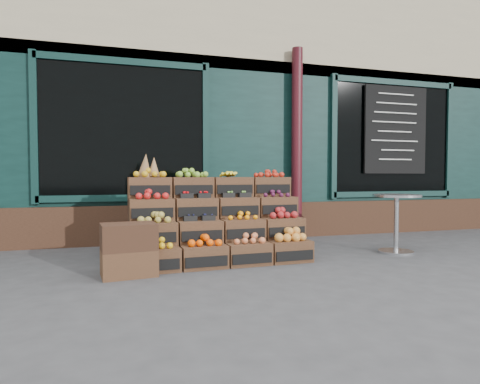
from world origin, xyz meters
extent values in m
plane|color=#3D3D40|center=(0.00, 0.00, 0.00)|extent=(60.00, 60.00, 0.00)
cube|color=black|center=(0.00, 5.20, 2.40)|extent=(12.00, 6.00, 4.80)
cube|color=#C1B28C|center=(0.00, 2.28, 3.80)|extent=(12.00, 0.18, 2.00)
cube|color=black|center=(0.00, 2.25, 1.50)|extent=(12.00, 0.12, 3.00)
cube|color=#3A2317|center=(0.00, 2.18, 0.30)|extent=(12.00, 0.18, 0.60)
cube|color=black|center=(-1.60, 2.18, 1.75)|extent=(2.40, 0.06, 2.00)
cube|color=black|center=(3.20, 2.18, 1.75)|extent=(2.40, 0.06, 2.00)
cylinder|color=#400E15|center=(1.20, 2.05, 1.60)|extent=(0.18, 0.18, 3.20)
cube|color=black|center=(3.20, 2.10, 1.90)|extent=(1.30, 0.04, 1.60)
cube|color=#4D301E|center=(-1.29, 0.29, 0.13)|extent=(0.53, 0.38, 0.26)
cube|color=black|center=(-1.29, 0.10, 0.10)|extent=(0.48, 0.03, 0.12)
cube|color=gold|center=(-1.29, 0.29, 0.30)|extent=(0.42, 0.29, 0.08)
cube|color=#4D301E|center=(-0.75, 0.31, 0.13)|extent=(0.53, 0.38, 0.26)
cube|color=black|center=(-0.75, 0.12, 0.10)|extent=(0.48, 0.03, 0.12)
cube|color=#F84D03|center=(-0.75, 0.31, 0.31)|extent=(0.42, 0.29, 0.09)
cube|color=#4D301E|center=(-0.22, 0.33, 0.13)|extent=(0.53, 0.38, 0.26)
cube|color=black|center=(-0.21, 0.14, 0.10)|extent=(0.48, 0.03, 0.12)
cube|color=#D26E42|center=(-0.22, 0.33, 0.30)|extent=(0.42, 0.29, 0.08)
cube|color=#4D301E|center=(0.32, 0.35, 0.13)|extent=(0.53, 0.38, 0.26)
cube|color=black|center=(0.33, 0.15, 0.10)|extent=(0.48, 0.03, 0.12)
cube|color=orange|center=(0.32, 0.35, 0.32)|extent=(0.42, 0.29, 0.12)
cube|color=#4D301E|center=(-1.30, 0.51, 0.39)|extent=(0.53, 0.38, 0.26)
cube|color=black|center=(-1.30, 0.32, 0.36)|extent=(0.48, 0.03, 0.12)
cube|color=olive|center=(-1.30, 0.51, 0.56)|extent=(0.42, 0.29, 0.09)
cube|color=#4D301E|center=(-0.76, 0.53, 0.39)|extent=(0.53, 0.38, 0.26)
cube|color=black|center=(-0.76, 0.34, 0.36)|extent=(0.48, 0.03, 0.12)
cube|color=#191B46|center=(-0.76, 0.53, 0.53)|extent=(0.42, 0.29, 0.03)
cube|color=#4D301E|center=(-0.22, 0.55, 0.39)|extent=(0.53, 0.38, 0.26)
cube|color=black|center=(-0.22, 0.36, 0.36)|extent=(0.48, 0.03, 0.12)
cube|color=orange|center=(-0.22, 0.55, 0.55)|extent=(0.42, 0.29, 0.07)
cube|color=#4D301E|center=(0.32, 0.57, 0.39)|extent=(0.53, 0.38, 0.26)
cube|color=black|center=(0.32, 0.37, 0.36)|extent=(0.48, 0.03, 0.12)
cube|color=maroon|center=(0.32, 0.57, 0.57)|extent=(0.42, 0.29, 0.10)
cube|color=#4D301E|center=(-1.31, 0.73, 0.65)|extent=(0.53, 0.38, 0.26)
cube|color=black|center=(-1.30, 0.54, 0.62)|extent=(0.48, 0.03, 0.12)
cube|color=red|center=(-1.31, 0.73, 0.82)|extent=(0.42, 0.29, 0.09)
cube|color=#4D301E|center=(-0.77, 0.75, 0.65)|extent=(0.53, 0.38, 0.26)
cube|color=black|center=(-0.76, 0.56, 0.62)|extent=(0.48, 0.03, 0.12)
cube|color=red|center=(-0.77, 0.75, 0.80)|extent=(0.42, 0.29, 0.04)
cube|color=#4D301E|center=(-0.23, 0.77, 0.65)|extent=(0.53, 0.38, 0.26)
cube|color=black|center=(-0.22, 0.58, 0.62)|extent=(0.48, 0.03, 0.12)
cube|color=#76BD44|center=(-0.23, 0.77, 0.79)|extent=(0.42, 0.29, 0.03)
cube|color=#4D301E|center=(0.31, 0.79, 0.65)|extent=(0.53, 0.38, 0.26)
cube|color=black|center=(0.32, 0.59, 0.62)|extent=(0.48, 0.03, 0.12)
cube|color=#461332|center=(0.31, 0.79, 0.81)|extent=(0.42, 0.29, 0.07)
cube|color=#4D301E|center=(-1.32, 0.95, 0.91)|extent=(0.53, 0.38, 0.26)
cube|color=black|center=(-1.31, 0.76, 0.88)|extent=(0.48, 0.03, 0.12)
cube|color=gold|center=(-1.32, 0.95, 1.08)|extent=(0.42, 0.29, 0.09)
cube|color=#4D301E|center=(-0.78, 0.97, 0.91)|extent=(0.53, 0.38, 0.26)
cube|color=black|center=(-0.77, 0.78, 0.88)|extent=(0.48, 0.03, 0.12)
cube|color=#75A632|center=(-0.78, 0.97, 1.08)|extent=(0.42, 0.29, 0.09)
cube|color=#4D301E|center=(-0.24, 0.99, 0.91)|extent=(0.53, 0.38, 0.26)
cube|color=black|center=(-0.23, 0.80, 0.88)|extent=(0.48, 0.03, 0.12)
cube|color=yellow|center=(-0.24, 0.99, 1.08)|extent=(0.42, 0.29, 0.08)
cube|color=#4D301E|center=(0.30, 1.01, 0.91)|extent=(0.53, 0.38, 0.26)
cube|color=black|center=(0.31, 0.81, 0.88)|extent=(0.48, 0.03, 0.12)
cube|color=#B52414|center=(0.30, 1.01, 1.08)|extent=(0.42, 0.29, 0.08)
cube|color=#3A2317|center=(-0.49, 0.54, 0.13)|extent=(2.15, 0.43, 0.26)
cube|color=#3A2317|center=(-0.50, 0.76, 0.26)|extent=(2.15, 0.43, 0.52)
cube|color=#3A2317|center=(-0.51, 0.98, 0.39)|extent=(2.15, 0.43, 0.78)
cone|color=olive|center=(-1.37, 0.95, 1.19)|extent=(0.18, 0.18, 0.30)
cone|color=olive|center=(-1.26, 0.99, 1.17)|extent=(0.16, 0.16, 0.26)
cube|color=#4D301E|center=(-1.59, 0.15, 0.14)|extent=(0.60, 0.45, 0.28)
cube|color=#3A2317|center=(-1.59, 0.15, 0.42)|extent=(0.60, 0.45, 0.28)
cylinder|color=silver|center=(1.95, 0.42, 0.02)|extent=(0.47, 0.47, 0.03)
cylinder|color=silver|center=(1.95, 0.42, 0.39)|extent=(0.06, 0.06, 0.77)
cylinder|color=silver|center=(1.95, 0.42, 0.79)|extent=(0.64, 0.64, 0.03)
imported|color=#154A16|center=(-1.71, 2.73, 1.11)|extent=(0.81, 0.54, 2.21)
camera|label=1|loc=(-1.64, -4.21, 1.06)|focal=30.00mm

